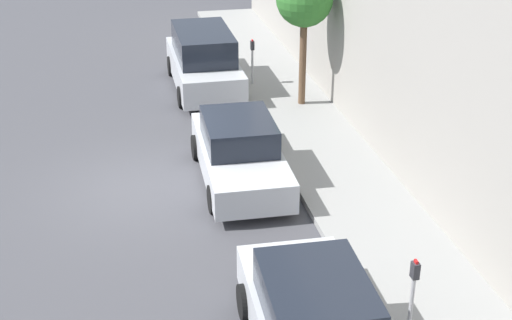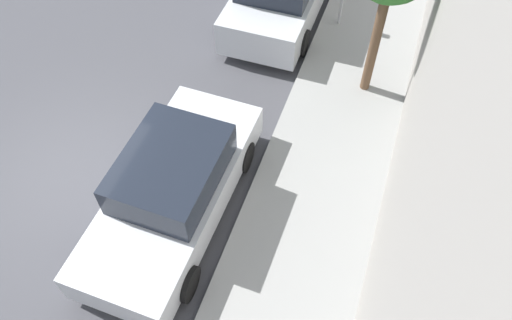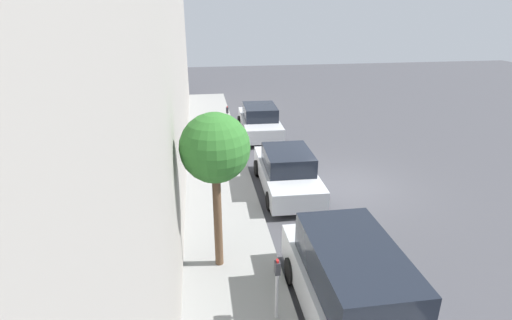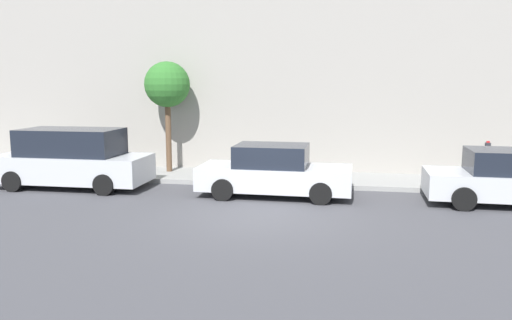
{
  "view_description": "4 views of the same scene",
  "coord_description": "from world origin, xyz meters",
  "px_view_note": "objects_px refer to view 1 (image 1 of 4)",
  "views": [
    {
      "loc": [
        -0.45,
        -15.05,
        7.82
      ],
      "look_at": [
        2.51,
        -1.14,
        1.0
      ],
      "focal_mm": 50.0,
      "sensor_mm": 36.0,
      "label": 1
    },
    {
      "loc": [
        5.35,
        -4.27,
        8.11
      ],
      "look_at": [
        3.6,
        0.81,
        1.0
      ],
      "focal_mm": 35.0,
      "sensor_mm": 36.0,
      "label": 2
    },
    {
      "loc": [
        5.35,
        12.72,
        6.38
      ],
      "look_at": [
        3.37,
        -0.65,
        1.0
      ],
      "focal_mm": 28.0,
      "sensor_mm": 36.0,
      "label": 3
    },
    {
      "loc": [
        -12.12,
        -2.04,
        3.33
      ],
      "look_at": [
        2.78,
        0.56,
        1.0
      ],
      "focal_mm": 35.0,
      "sensor_mm": 36.0,
      "label": 4
    }
  ],
  "objects_px": {
    "parked_minivan_third": "(204,61)",
    "parked_sedan_second": "(239,152)",
    "parking_meter_far": "(252,57)",
    "street_tree": "(305,0)",
    "parking_meter_near": "(413,290)"
  },
  "relations": [
    {
      "from": "parked_minivan_third",
      "to": "street_tree",
      "type": "bearing_deg",
      "value": -41.87
    },
    {
      "from": "parked_minivan_third",
      "to": "parking_meter_near",
      "type": "distance_m",
      "value": 13.0
    },
    {
      "from": "parking_meter_far",
      "to": "street_tree",
      "type": "distance_m",
      "value": 3.2
    },
    {
      "from": "street_tree",
      "to": "parking_meter_near",
      "type": "bearing_deg",
      "value": -95.8
    },
    {
      "from": "parked_sedan_second",
      "to": "parking_meter_near",
      "type": "height_order",
      "value": "parking_meter_near"
    },
    {
      "from": "parked_sedan_second",
      "to": "parking_meter_near",
      "type": "relative_size",
      "value": 3.15
    },
    {
      "from": "parking_meter_far",
      "to": "street_tree",
      "type": "bearing_deg",
      "value": -62.26
    },
    {
      "from": "parking_meter_near",
      "to": "parking_meter_far",
      "type": "relative_size",
      "value": 1.0
    },
    {
      "from": "parked_minivan_third",
      "to": "parking_meter_far",
      "type": "distance_m",
      "value": 1.55
    },
    {
      "from": "parked_minivan_third",
      "to": "parking_meter_near",
      "type": "xyz_separation_m",
      "value": [
        1.52,
        -12.91,
        0.11
      ]
    },
    {
      "from": "parked_minivan_third",
      "to": "parking_meter_far",
      "type": "height_order",
      "value": "parked_minivan_third"
    },
    {
      "from": "parked_sedan_second",
      "to": "street_tree",
      "type": "xyz_separation_m",
      "value": [
        2.69,
        4.23,
        2.52
      ]
    },
    {
      "from": "parked_sedan_second",
      "to": "parking_meter_far",
      "type": "distance_m",
      "value": 6.49
    },
    {
      "from": "parking_meter_near",
      "to": "parked_minivan_third",
      "type": "bearing_deg",
      "value": 96.7
    },
    {
      "from": "parked_minivan_third",
      "to": "parked_sedan_second",
      "type": "bearing_deg",
      "value": -90.87
    }
  ]
}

